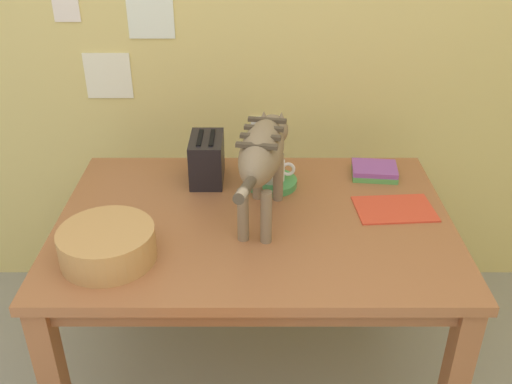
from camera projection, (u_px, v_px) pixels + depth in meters
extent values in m
cube|color=#E3CF76|center=(254.00, 17.00, 2.33)|extent=(5.08, 0.10, 2.50)
cube|color=white|center=(152.00, 15.00, 2.27)|extent=(0.18, 0.01, 0.18)
cube|color=white|center=(268.00, 131.00, 2.52)|extent=(0.13, 0.01, 0.13)
cube|color=white|center=(68.00, 8.00, 2.26)|extent=(0.10, 0.01, 0.10)
cube|color=white|center=(110.00, 76.00, 2.40)|extent=(0.19, 0.01, 0.19)
cube|color=#9D5F37|center=(256.00, 222.00, 1.96)|extent=(1.33, 0.91, 0.03)
cube|color=brown|center=(256.00, 235.00, 1.99)|extent=(1.25, 0.83, 0.07)
cube|color=#9D5F37|center=(115.00, 244.00, 2.50)|extent=(0.07, 0.07, 0.71)
cube|color=#9D5F37|center=(398.00, 244.00, 2.50)|extent=(0.07, 0.07, 0.71)
ellipsoid|color=#816D51|center=(263.00, 151.00, 1.83)|extent=(0.20, 0.40, 0.16)
cube|color=#473C2C|center=(258.00, 146.00, 1.72)|extent=(0.13, 0.04, 0.01)
cube|color=#473C2C|center=(262.00, 137.00, 1.77)|extent=(0.13, 0.04, 0.01)
cube|color=#473C2C|center=(266.00, 128.00, 1.83)|extent=(0.13, 0.04, 0.01)
cube|color=#473C2C|center=(269.00, 120.00, 1.89)|extent=(0.13, 0.04, 0.01)
cylinder|color=#816D51|center=(259.00, 175.00, 2.03)|extent=(0.04, 0.04, 0.18)
cylinder|color=#816D51|center=(280.00, 177.00, 2.02)|extent=(0.04, 0.04, 0.18)
cylinder|color=#816D51|center=(245.00, 215.00, 1.80)|extent=(0.04, 0.04, 0.18)
cylinder|color=#816D51|center=(268.00, 217.00, 1.79)|extent=(0.04, 0.04, 0.18)
sphere|color=#816D51|center=(274.00, 130.00, 2.04)|extent=(0.11, 0.11, 0.11)
cone|color=#816D51|center=(266.00, 117.00, 2.02)|extent=(0.04, 0.04, 0.05)
cone|color=#816D51|center=(283.00, 118.00, 2.01)|extent=(0.04, 0.04, 0.05)
cylinder|color=#473C2C|center=(247.00, 189.00, 1.58)|extent=(0.06, 0.20, 0.08)
cylinder|color=#42994F|center=(273.00, 182.00, 2.14)|extent=(0.19, 0.19, 0.03)
cylinder|color=white|center=(273.00, 170.00, 2.12)|extent=(0.09, 0.09, 0.08)
torus|color=white|center=(290.00, 169.00, 2.12)|extent=(0.05, 0.01, 0.05)
cube|color=#DB432A|center=(396.00, 209.00, 2.00)|extent=(0.28, 0.20, 0.01)
cube|color=#55A44D|center=(376.00, 173.00, 2.21)|extent=(0.18, 0.15, 0.02)
cube|color=#914C9F|center=(376.00, 169.00, 2.20)|extent=(0.18, 0.15, 0.02)
cylinder|color=tan|center=(109.00, 244.00, 1.73)|extent=(0.29, 0.29, 0.10)
cylinder|color=brown|center=(109.00, 243.00, 1.73)|extent=(0.24, 0.24, 0.09)
cube|color=black|center=(209.00, 159.00, 2.15)|extent=(0.12, 0.20, 0.17)
cube|color=black|center=(202.00, 138.00, 2.11)|extent=(0.02, 0.14, 0.01)
cube|color=black|center=(214.00, 138.00, 2.11)|extent=(0.02, 0.14, 0.01)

